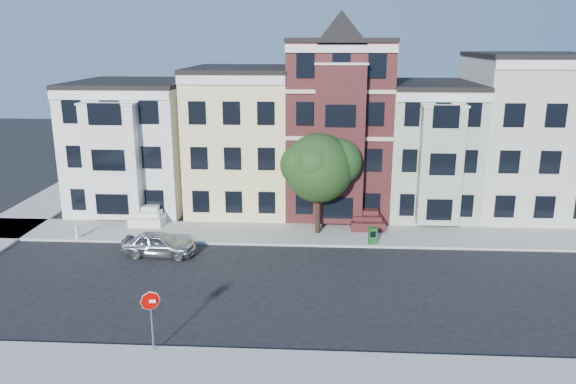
# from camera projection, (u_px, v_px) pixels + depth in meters

# --- Properties ---
(ground) EXTENTS (120.00, 120.00, 0.00)m
(ground) POSITION_uv_depth(u_px,v_px,m) (342.00, 290.00, 28.26)
(ground) COLOR black
(far_sidewalk) EXTENTS (60.00, 4.00, 0.15)m
(far_sidewalk) POSITION_uv_depth(u_px,v_px,m) (338.00, 235.00, 35.94)
(far_sidewalk) COLOR #9E9B93
(far_sidewalk) RESTS_ON ground
(near_sidewalk) EXTENTS (60.00, 4.00, 0.15)m
(near_sidewalk) POSITION_uv_depth(u_px,v_px,m) (350.00, 383.00, 20.54)
(near_sidewalk) COLOR #9E9B93
(near_sidewalk) RESTS_ON ground
(house_white) EXTENTS (8.00, 9.00, 9.00)m
(house_white) POSITION_uv_depth(u_px,v_px,m) (136.00, 146.00, 41.86)
(house_white) COLOR silver
(house_white) RESTS_ON ground
(house_yellow) EXTENTS (7.00, 9.00, 10.00)m
(house_yellow) POSITION_uv_depth(u_px,v_px,m) (242.00, 140.00, 41.28)
(house_yellow) COLOR beige
(house_yellow) RESTS_ON ground
(house_brown) EXTENTS (7.00, 9.00, 12.00)m
(house_brown) POSITION_uv_depth(u_px,v_px,m) (337.00, 128.00, 40.63)
(house_brown) COLOR #3F1718
(house_brown) RESTS_ON ground
(house_green) EXTENTS (6.00, 9.00, 9.00)m
(house_green) POSITION_uv_depth(u_px,v_px,m) (427.00, 149.00, 40.67)
(house_green) COLOR #9EAC93
(house_green) RESTS_ON ground
(house_cream) EXTENTS (8.00, 9.00, 11.00)m
(house_cream) POSITION_uv_depth(u_px,v_px,m) (527.00, 136.00, 40.02)
(house_cream) COLOR beige
(house_cream) RESTS_ON ground
(street_tree) EXTENTS (8.17, 8.17, 7.97)m
(street_tree) POSITION_uv_depth(u_px,v_px,m) (318.00, 173.00, 35.13)
(street_tree) COLOR #274C1C
(street_tree) RESTS_ON far_sidewalk
(parked_car) EXTENTS (4.29, 1.87, 1.44)m
(parked_car) POSITION_uv_depth(u_px,v_px,m) (159.00, 244.00, 32.61)
(parked_car) COLOR #9EA1A7
(parked_car) RESTS_ON ground
(newspaper_box) EXTENTS (0.53, 0.49, 1.03)m
(newspaper_box) POSITION_uv_depth(u_px,v_px,m) (373.00, 236.00, 34.12)
(newspaper_box) COLOR #1C621F
(newspaper_box) RESTS_ON far_sidewalk
(fire_hydrant) EXTENTS (0.30, 0.30, 0.67)m
(fire_hydrant) POSITION_uv_depth(u_px,v_px,m) (77.00, 233.00, 35.10)
(fire_hydrant) COLOR beige
(fire_hydrant) RESTS_ON far_sidewalk
(stop_sign) EXTENTS (0.80, 0.20, 2.89)m
(stop_sign) POSITION_uv_depth(u_px,v_px,m) (151.00, 317.00, 22.18)
(stop_sign) COLOR #BE0300
(stop_sign) RESTS_ON near_sidewalk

